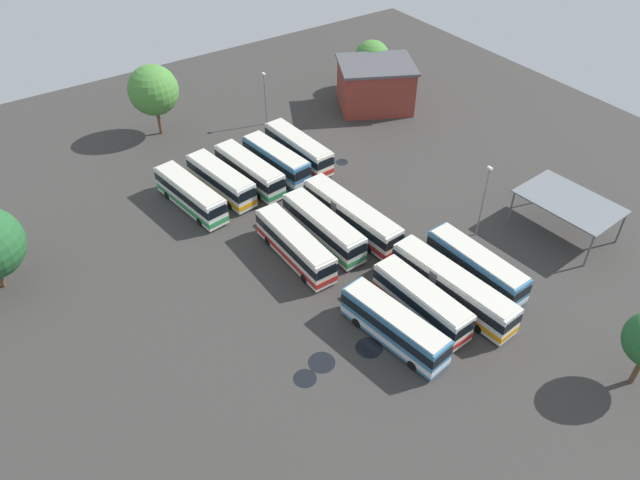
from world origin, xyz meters
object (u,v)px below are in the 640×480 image
bus_row2_slot1 (394,326)px  maintenance_shelter (570,202)px  bus_row0_slot3 (276,160)px  tree_north_edge (153,90)px  bus_row0_slot2 (249,170)px  lamp_post_mid_lot (483,199)px  bus_row1_slot1 (295,245)px  bus_row1_slot2 (323,227)px  bus_row0_slot1 (221,180)px  bus_row2_slot2 (421,301)px  bus_row2_slot3 (452,286)px  tree_south_edge (372,58)px  bus_row1_slot3 (351,215)px  depot_building (375,85)px  lamp_post_far_corner (265,96)px  bus_row2_slot4 (476,266)px  bus_row0_slot4 (298,148)px

bus_row2_slot1 → maintenance_shelter: size_ratio=1.03×
bus_row0_slot3 → tree_north_edge: tree_north_edge is taller
bus_row0_slot2 → lamp_post_mid_lot: bearing=34.7°
bus_row1_slot1 → tree_north_edge: tree_north_edge is taller
bus_row1_slot2 → bus_row0_slot1: bearing=-160.6°
bus_row0_slot1 → bus_row2_slot2: same height
bus_row2_slot3 → tree_south_edge: size_ratio=1.82×
bus_row0_slot3 → bus_row2_slot2: (28.18, -1.35, 0.00)m
bus_row1_slot3 → depot_building: bearing=136.9°
bus_row2_slot2 → lamp_post_far_corner: bearing=170.5°
bus_row1_slot3 → tree_south_edge: 35.25m
bus_row1_slot3 → tree_north_edge: bearing=-163.9°
lamp_post_mid_lot → lamp_post_far_corner: size_ratio=1.15×
bus_row0_slot2 → bus_row0_slot3: same height
bus_row1_slot1 → lamp_post_far_corner: 29.16m
bus_row0_slot3 → bus_row2_slot3: (28.35, 2.35, 0.00)m
lamp_post_mid_lot → bus_row1_slot3: bearing=-128.6°
bus_row0_slot1 → lamp_post_mid_lot: 29.77m
tree_south_edge → bus_row2_slot2: bearing=-32.3°
lamp_post_far_corner → bus_row1_slot3: bearing=-9.4°
bus_row2_slot4 → tree_south_edge: size_ratio=1.48×
lamp_post_mid_lot → bus_row0_slot1: bearing=-139.3°
bus_row2_slot1 → tree_south_edge: tree_south_edge is taller
depot_building → bus_row1_slot3: bearing=-43.1°
bus_row2_slot1 → bus_row2_slot4: size_ratio=0.99×
bus_row1_slot1 → bus_row0_slot1: bearing=-176.5°
bus_row0_slot3 → bus_row1_slot1: 16.37m
bus_row0_slot1 → bus_row2_slot2: bearing=12.5°
bus_row0_slot1 → lamp_post_mid_lot: bearing=40.7°
bus_row0_slot4 → bus_row1_slot1: (15.79, -10.46, 0.00)m
depot_building → lamp_post_mid_lot: bearing=-17.4°
bus_row0_slot1 → bus_row2_slot1: size_ratio=0.97×
bus_row0_slot1 → bus_row0_slot4: 11.41m
bus_row1_slot2 → bus_row2_slot2: same height
bus_row0_slot3 → maintenance_shelter: maintenance_shelter is taller
bus_row1_slot2 → tree_north_edge: (-31.47, -5.42, 4.53)m
bus_row0_slot3 → maintenance_shelter: bearing=35.8°
depot_building → tree_south_edge: (-5.00, 3.14, 1.51)m
bus_row2_slot3 → depot_building: (-35.68, 18.73, 1.47)m
bus_row2_slot1 → depot_building: depot_building is taller
bus_row0_slot1 → bus_row2_slot1: 29.11m
bus_row0_slot2 → bus_row2_slot4: size_ratio=1.00×
bus_row1_slot1 → bus_row2_slot4: same height
bus_row2_slot2 → bus_row2_slot4: size_ratio=0.95×
lamp_post_far_corner → tree_north_edge: 14.69m
bus_row1_slot1 → bus_row1_slot3: bearing=96.5°
bus_row2_slot1 → bus_row2_slot4: same height
bus_row0_slot1 → maintenance_shelter: bearing=45.0°
bus_row0_slot4 → depot_building: depot_building is taller
bus_row0_slot3 → bus_row1_slot3: size_ratio=0.78×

